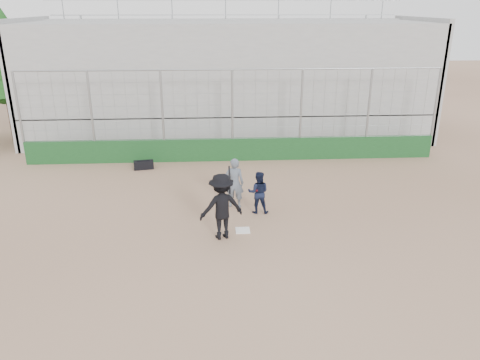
{
  "coord_description": "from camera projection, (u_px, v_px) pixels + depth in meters",
  "views": [
    {
      "loc": [
        -0.85,
        -12.94,
        6.56
      ],
      "look_at": [
        0.0,
        1.4,
        1.15
      ],
      "focal_mm": 35.0,
      "sensor_mm": 36.0,
      "label": 1
    }
  ],
  "objects": [
    {
      "name": "catcher_crouched",
      "position": [
        258.0,
        199.0,
        15.52
      ],
      "size": [
        0.77,
        0.64,
        1.01
      ],
      "color": "black",
      "rests_on": "ground"
    },
    {
      "name": "tree_left",
      "position": [
        1.0,
        52.0,
        22.56
      ],
      "size": [
        4.48,
        4.48,
        7.0
      ],
      "color": "#3A2115",
      "rests_on": "ground"
    },
    {
      "name": "ground",
      "position": [
        243.0,
        231.0,
        14.44
      ],
      "size": [
        90.0,
        90.0,
        0.0
      ],
      "primitive_type": "plane",
      "color": "brown",
      "rests_on": "ground"
    },
    {
      "name": "backstop",
      "position": [
        232.0,
        140.0,
        20.65
      ],
      "size": [
        18.1,
        0.25,
        4.04
      ],
      "color": "#133C19",
      "rests_on": "ground"
    },
    {
      "name": "equipment_bag",
      "position": [
        144.0,
        165.0,
        19.81
      ],
      "size": [
        0.87,
        0.49,
        0.39
      ],
      "color": "black",
      "rests_on": "ground"
    },
    {
      "name": "home_plate",
      "position": [
        243.0,
        230.0,
        14.44
      ],
      "size": [
        0.44,
        0.44,
        0.02
      ],
      "primitive_type": "cube",
      "color": "white",
      "rests_on": "ground"
    },
    {
      "name": "batter_at_plate",
      "position": [
        221.0,
        206.0,
        13.69
      ],
      "size": [
        1.46,
        1.08,
        2.14
      ],
      "color": "black",
      "rests_on": "ground"
    },
    {
      "name": "bleachers",
      "position": [
        228.0,
        78.0,
        24.58
      ],
      "size": [
        20.25,
        6.7,
        6.98
      ],
      "color": "gray",
      "rests_on": "ground"
    },
    {
      "name": "umpire",
      "position": [
        234.0,
        185.0,
        15.89
      ],
      "size": [
        0.7,
        0.53,
        1.58
      ],
      "primitive_type": "imported",
      "rotation": [
        0.0,
        0.0,
        2.96
      ],
      "color": "#525B67",
      "rests_on": "ground"
    }
  ]
}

